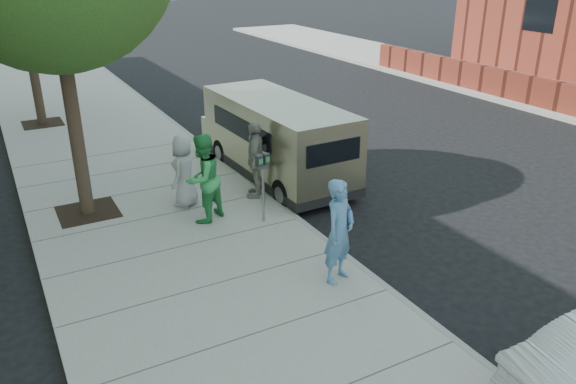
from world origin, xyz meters
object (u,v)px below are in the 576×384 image
object	(u,v)px
person_officer	(339,231)
person_striped_polo	(256,159)
parking_meter	(263,173)
person_gray_shirt	(184,171)
person_green_shirt	(203,178)
van	(275,137)

from	to	relation	value
person_officer	person_striped_polo	world-z (taller)	person_officer
parking_meter	person_gray_shirt	xyz separation A→B (m)	(-1.10, 1.55, -0.26)
person_striped_polo	person_green_shirt	bearing A→B (deg)	-34.55
parking_meter	van	size ratio (longest dim) A/B	0.27
person_gray_shirt	parking_meter	bearing A→B (deg)	79.79
person_officer	person_striped_polo	size ratio (longest dim) A/B	1.03
person_officer	person_gray_shirt	size ratio (longest dim) A/B	1.14
van	parking_meter	bearing A→B (deg)	-123.94
van	person_green_shirt	size ratio (longest dim) A/B	2.93
person_green_shirt	person_gray_shirt	bearing A→B (deg)	-114.01
parking_meter	person_striped_polo	distance (m)	1.34
van	person_officer	world-z (taller)	van
person_officer	person_green_shirt	size ratio (longest dim) A/B	0.98
person_gray_shirt	person_striped_polo	world-z (taller)	person_striped_polo
parking_meter	person_officer	bearing A→B (deg)	-100.88
parking_meter	person_striped_polo	bearing A→B (deg)	57.33
van	person_gray_shirt	bearing A→B (deg)	-162.99
person_gray_shirt	person_striped_polo	distance (m)	1.57
van	person_gray_shirt	distance (m)	2.79
person_officer	person_striped_polo	distance (m)	3.84
van	person_striped_polo	distance (m)	1.62
van	person_officer	bearing A→B (deg)	-107.66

